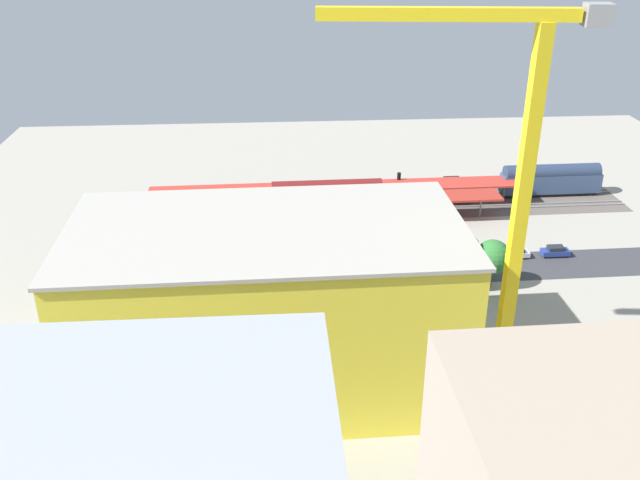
{
  "coord_description": "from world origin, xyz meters",
  "views": [
    {
      "loc": [
        15.16,
        92.83,
        48.97
      ],
      "look_at": [
        8.78,
        1.34,
        4.7
      ],
      "focal_mm": 38.91,
      "sensor_mm": 36.0,
      "label": 1
    }
  ],
  "objects_px": {
    "street_tree_3": "(432,262)",
    "street_tree_4": "(459,252)",
    "tower_crane": "(505,183)",
    "parked_car_2": "(474,254)",
    "box_truck_0": "(310,298)",
    "parked_car_3": "(436,255)",
    "passenger_coach": "(551,179)",
    "street_tree_1": "(493,257)",
    "locomotive": "(429,189)",
    "parked_car_4": "(401,256)",
    "platform_canopy_near": "(322,201)",
    "parked_car_6": "(316,260)",
    "parked_car_5": "(361,259)",
    "street_tree_2": "(156,268)",
    "parked_car_1": "(516,253)",
    "freight_coach_far": "(327,196)",
    "parked_car_7": "(273,260)",
    "platform_canopy_far": "(340,187)",
    "parked_car_0": "(555,252)",
    "construction_building": "(269,308)",
    "traffic_light": "(298,263)",
    "street_tree_0": "(275,258)"
  },
  "relations": [
    {
      "from": "street_tree_1",
      "to": "street_tree_2",
      "type": "xyz_separation_m",
      "value": [
        46.61,
        0.54,
        0.28
      ]
    },
    {
      "from": "street_tree_2",
      "to": "street_tree_3",
      "type": "height_order",
      "value": "street_tree_2"
    },
    {
      "from": "parked_car_1",
      "to": "parked_car_3",
      "type": "relative_size",
      "value": 0.87
    },
    {
      "from": "box_truck_0",
      "to": "traffic_light",
      "type": "xyz_separation_m",
      "value": [
        1.46,
        -4.83,
        2.76
      ]
    },
    {
      "from": "parked_car_2",
      "to": "street_tree_2",
      "type": "bearing_deg",
      "value": 10.78
    },
    {
      "from": "street_tree_3",
      "to": "street_tree_4",
      "type": "distance_m",
      "value": 4.03
    },
    {
      "from": "parked_car_1",
      "to": "parked_car_3",
      "type": "xyz_separation_m",
      "value": [
        12.35,
        -0.26,
        0.04
      ]
    },
    {
      "from": "locomotive",
      "to": "street_tree_0",
      "type": "bearing_deg",
      "value": 48.42
    },
    {
      "from": "parked_car_2",
      "to": "parked_car_7",
      "type": "height_order",
      "value": "parked_car_7"
    },
    {
      "from": "street_tree_3",
      "to": "parked_car_2",
      "type": "bearing_deg",
      "value": -135.01
    },
    {
      "from": "parked_car_0",
      "to": "parked_car_3",
      "type": "relative_size",
      "value": 0.91
    },
    {
      "from": "parked_car_2",
      "to": "street_tree_0",
      "type": "xyz_separation_m",
      "value": [
        30.48,
        7.44,
        4.28
      ]
    },
    {
      "from": "locomotive",
      "to": "parked_car_3",
      "type": "distance_m",
      "value": 25.15
    },
    {
      "from": "box_truck_0",
      "to": "traffic_light",
      "type": "distance_m",
      "value": 5.75
    },
    {
      "from": "parked_car_3",
      "to": "box_truck_0",
      "type": "relative_size",
      "value": 0.47
    },
    {
      "from": "parked_car_6",
      "to": "parked_car_1",
      "type": "bearing_deg",
      "value": -179.61
    },
    {
      "from": "parked_car_5",
      "to": "parked_car_4",
      "type": "bearing_deg",
      "value": -175.49
    },
    {
      "from": "parked_car_7",
      "to": "street_tree_2",
      "type": "height_order",
      "value": "street_tree_2"
    },
    {
      "from": "street_tree_3",
      "to": "construction_building",
      "type": "bearing_deg",
      "value": 40.34
    },
    {
      "from": "parked_car_5",
      "to": "street_tree_4",
      "type": "distance_m",
      "value": 15.62
    },
    {
      "from": "freight_coach_far",
      "to": "parked_car_3",
      "type": "relative_size",
      "value": 4.23
    },
    {
      "from": "parked_car_0",
      "to": "tower_crane",
      "type": "relative_size",
      "value": 0.1
    },
    {
      "from": "parked_car_6",
      "to": "street_tree_4",
      "type": "bearing_deg",
      "value": 157.45
    },
    {
      "from": "parked_car_4",
      "to": "box_truck_0",
      "type": "distance_m",
      "value": 19.56
    },
    {
      "from": "tower_crane",
      "to": "street_tree_1",
      "type": "xyz_separation_m",
      "value": [
        -7.33,
        -21.41,
        -19.58
      ]
    },
    {
      "from": "street_tree_1",
      "to": "box_truck_0",
      "type": "bearing_deg",
      "value": 9.53
    },
    {
      "from": "tower_crane",
      "to": "parked_car_5",
      "type": "bearing_deg",
      "value": -71.06
    },
    {
      "from": "passenger_coach",
      "to": "freight_coach_far",
      "type": "relative_size",
      "value": 0.94
    },
    {
      "from": "locomotive",
      "to": "parked_car_4",
      "type": "xyz_separation_m",
      "value": [
        9.62,
        24.81,
        -1.07
      ]
    },
    {
      "from": "parked_car_5",
      "to": "parked_car_6",
      "type": "xyz_separation_m",
      "value": [
        6.84,
        -0.04,
        -0.0
      ]
    },
    {
      "from": "parked_car_6",
      "to": "street_tree_1",
      "type": "relative_size",
      "value": 0.68
    },
    {
      "from": "parked_car_2",
      "to": "box_truck_0",
      "type": "bearing_deg",
      "value": 26.09
    },
    {
      "from": "parked_car_4",
      "to": "street_tree_4",
      "type": "height_order",
      "value": "street_tree_4"
    },
    {
      "from": "tower_crane",
      "to": "parked_car_2",
      "type": "bearing_deg",
      "value": -103.83
    },
    {
      "from": "freight_coach_far",
      "to": "parked_car_6",
      "type": "relative_size",
      "value": 4.17
    },
    {
      "from": "locomotive",
      "to": "tower_crane",
      "type": "xyz_separation_m",
      "value": [
        5.68,
        54.81,
        22.35
      ]
    },
    {
      "from": "passenger_coach",
      "to": "street_tree_1",
      "type": "relative_size",
      "value": 2.64
    },
    {
      "from": "freight_coach_far",
      "to": "construction_building",
      "type": "xyz_separation_m",
      "value": [
        10.07,
        47.0,
        6.16
      ]
    },
    {
      "from": "parked_car_6",
      "to": "tower_crane",
      "type": "xyz_separation_m",
      "value": [
        -16.97,
        29.56,
        23.45
      ]
    },
    {
      "from": "parked_car_2",
      "to": "passenger_coach",
      "type": "bearing_deg",
      "value": -130.27
    },
    {
      "from": "platform_canopy_near",
      "to": "street_tree_1",
      "type": "xyz_separation_m",
      "value": [
        -22.39,
        23.4,
        0.45
      ]
    },
    {
      "from": "parked_car_0",
      "to": "box_truck_0",
      "type": "xyz_separation_m",
      "value": [
        38.73,
        12.8,
        0.83
      ]
    },
    {
      "from": "platform_canopy_far",
      "to": "street_tree_1",
      "type": "relative_size",
      "value": 9.57
    },
    {
      "from": "locomotive",
      "to": "box_truck_0",
      "type": "xyz_separation_m",
      "value": [
        24.27,
        37.76,
        -0.24
      ]
    },
    {
      "from": "parked_car_3",
      "to": "box_truck_0",
      "type": "height_order",
      "value": "box_truck_0"
    },
    {
      "from": "street_tree_2",
      "to": "parked_car_3",
      "type": "bearing_deg",
      "value": -167.35
    },
    {
      "from": "locomotive",
      "to": "construction_building",
      "type": "height_order",
      "value": "construction_building"
    },
    {
      "from": "locomotive",
      "to": "traffic_light",
      "type": "xyz_separation_m",
      "value": [
        25.72,
        32.93,
        2.51
      ]
    },
    {
      "from": "street_tree_2",
      "to": "platform_canopy_far",
      "type": "bearing_deg",
      "value": -131.83
    },
    {
      "from": "parked_car_1",
      "to": "parked_car_5",
      "type": "distance_m",
      "value": 24.0
    }
  ]
}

